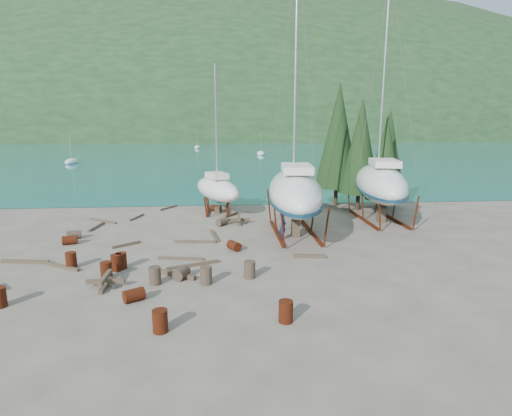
{
  "coord_description": "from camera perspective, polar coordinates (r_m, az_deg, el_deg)",
  "views": [
    {
      "loc": [
        0.27,
        -22.93,
        7.67
      ],
      "look_at": [
        2.41,
        3.0,
        2.22
      ],
      "focal_mm": 28.0,
      "sensor_mm": 36.0,
      "label": 1
    }
  ],
  "objects": [
    {
      "name": "drum_16",
      "position": [
        20.37,
        -14.22,
        -9.34
      ],
      "size": [
        0.58,
        0.58,
        0.88
      ],
      "primitive_type": "cylinder",
      "color": "#2D2823",
      "rests_on": "ground"
    },
    {
      "name": "timber_0",
      "position": [
        34.79,
        -16.69,
        -1.29
      ],
      "size": [
        0.8,
        2.23,
        0.14
      ],
      "primitive_type": "cube",
      "rotation": [
        0.0,
        0.0,
        2.84
      ],
      "color": "brown",
      "rests_on": "ground"
    },
    {
      "name": "drum_1",
      "position": [
        20.83,
        -10.59,
        -9.13
      ],
      "size": [
        0.88,
        1.04,
        0.58
      ],
      "primitive_type": "cylinder",
      "rotation": [
        1.57,
        0.0,
        2.74
      ],
      "color": "#2D2823",
      "rests_on": "ground"
    },
    {
      "name": "bay_water",
      "position": [
        338.01,
        -4.85,
        10.48
      ],
      "size": [
        700.0,
        700.0,
        0.0
      ],
      "primitive_type": "plane",
      "color": "#1A7284",
      "rests_on": "ground"
    },
    {
      "name": "drum_8",
      "position": [
        24.09,
        -24.9,
        -6.77
      ],
      "size": [
        0.58,
        0.58,
        0.88
      ],
      "primitive_type": "cylinder",
      "color": "#5C1A0F",
      "rests_on": "ground"
    },
    {
      "name": "ground",
      "position": [
        24.18,
        -5.14,
        -6.72
      ],
      "size": [
        600.0,
        600.0,
        0.0
      ],
      "primitive_type": "plane",
      "color": "#5B5148",
      "rests_on": "ground"
    },
    {
      "name": "cypress_far_right",
      "position": [
        39.1,
        18.39,
        7.62
      ],
      "size": [
        3.24,
        3.24,
        9.0
      ],
      "color": "black",
      "rests_on": "ground"
    },
    {
      "name": "drum_4",
      "position": [
        36.14,
        -5.71,
        -0.01
      ],
      "size": [
        1.02,
        0.84,
        0.58
      ],
      "primitive_type": "cylinder",
      "rotation": [
        1.57,
        0.0,
        1.23
      ],
      "color": "#5C1A0F",
      "rests_on": "ground"
    },
    {
      "name": "drum_5",
      "position": [
        19.94,
        -7.14,
        -9.53
      ],
      "size": [
        0.58,
        0.58,
        0.88
      ],
      "primitive_type": "cylinder",
      "color": "#2D2823",
      "rests_on": "ground"
    },
    {
      "name": "timber_9",
      "position": [
        38.05,
        -12.36,
        0.04
      ],
      "size": [
        1.41,
        2.05,
        0.15
      ],
      "primitive_type": "cube",
      "rotation": [
        0.0,
        0.0,
        2.56
      ],
      "color": "brown",
      "rests_on": "ground"
    },
    {
      "name": "timber_15",
      "position": [
        34.4,
        -21.04,
        -1.73
      ],
      "size": [
        2.55,
        1.79,
        0.15
      ],
      "primitive_type": "cube",
      "rotation": [
        0.0,
        0.0,
        0.98
      ],
      "color": "brown",
      "rests_on": "ground"
    },
    {
      "name": "timber_4",
      "position": [
        27.14,
        -17.99,
        -4.99
      ],
      "size": [
        1.62,
        1.3,
        0.17
      ],
      "primitive_type": "cube",
      "rotation": [
        0.0,
        0.0,
        2.23
      ],
      "color": "brown",
      "rests_on": "ground"
    },
    {
      "name": "drum_10",
      "position": [
        23.0,
        -18.69,
        -7.14
      ],
      "size": [
        0.58,
        0.58,
        0.88
      ],
      "primitive_type": "cylinder",
      "color": "#5C1A0F",
      "rests_on": "ground"
    },
    {
      "name": "drum_2",
      "position": [
        28.78,
        -25.05,
        -4.17
      ],
      "size": [
        0.99,
        0.76,
        0.58
      ],
      "primitive_type": "cylinder",
      "rotation": [
        1.57,
        0.0,
        1.79
      ],
      "color": "#5C1A0F",
      "rests_on": "ground"
    },
    {
      "name": "drum_14",
      "position": [
        22.78,
        -19.31,
        -7.36
      ],
      "size": [
        0.58,
        0.58,
        0.88
      ],
      "primitive_type": "cylinder",
      "color": "#5C1A0F",
      "rests_on": "ground"
    },
    {
      "name": "timber_5",
      "position": [
        22.51,
        -8.92,
        -8.02
      ],
      "size": [
        2.87,
        1.26,
        0.16
      ],
      "primitive_type": "cube",
      "rotation": [
        0.0,
        0.0,
        1.95
      ],
      "color": "brown",
      "rests_on": "ground"
    },
    {
      "name": "far_house_center",
      "position": [
        213.94,
        -10.33,
        10.37
      ],
      "size": [
        6.6,
        5.6,
        5.6
      ],
      "color": "beige",
      "rests_on": "ground"
    },
    {
      "name": "drum_12",
      "position": [
        18.83,
        -17.03,
        -11.8
      ],
      "size": [
        1.05,
        0.95,
        0.58
      ],
      "primitive_type": "cylinder",
      "rotation": [
        1.57,
        0.0,
        2.11
      ],
      "color": "#5C1A0F",
      "rests_on": "ground"
    },
    {
      "name": "timber_12",
      "position": [
        24.34,
        -25.87,
        -7.56
      ],
      "size": [
        2.16,
        1.38,
        0.17
      ],
      "primitive_type": "cube",
      "rotation": [
        0.0,
        0.0,
        1.03
      ],
      "color": "brown",
      "rests_on": "ground"
    },
    {
      "name": "cypress_back_left",
      "position": [
        38.47,
        11.66,
        10.09
      ],
      "size": [
        4.14,
        4.14,
        11.5
      ],
      "color": "black",
      "rests_on": "ground"
    },
    {
      "name": "worker",
      "position": [
        27.09,
        3.86,
        -2.55
      ],
      "size": [
        0.59,
        0.77,
        1.91
      ],
      "primitive_type": "imported",
      "rotation": [
        0.0,
        0.0,
        1.37
      ],
      "color": "navy",
      "rests_on": "ground"
    },
    {
      "name": "timber_17",
      "position": [
        32.61,
        -21.81,
        -2.49
      ],
      "size": [
        0.52,
        2.57,
        0.16
      ],
      "primitive_type": "cube",
      "rotation": [
        0.0,
        0.0,
        3.0
      ],
      "color": "brown",
      "rests_on": "ground"
    },
    {
      "name": "timber_1",
      "position": [
        23.79,
        7.71,
        -6.84
      ],
      "size": [
        1.88,
        0.43,
        0.19
      ],
      "primitive_type": "cube",
      "rotation": [
        0.0,
        0.0,
        1.44
      ],
      "color": "brown",
      "rests_on": "ground"
    },
    {
      "name": "timber_14",
      "position": [
        26.19,
        -30.09,
        -6.64
      ],
      "size": [
        2.79,
        0.57,
        0.18
      ],
      "primitive_type": "cube",
      "rotation": [
        0.0,
        0.0,
        1.43
      ],
      "color": "brown",
      "rests_on": "ground"
    },
    {
      "name": "timber_11",
      "position": [
        26.77,
        -8.7,
        -4.79
      ],
      "size": [
        2.74,
        0.48,
        0.15
      ],
      "primitive_type": "cube",
      "rotation": [
        0.0,
        0.0,
        1.45
      ],
      "color": "brown",
      "rests_on": "ground"
    },
    {
      "name": "cypress_mid_right",
      "position": [
        35.78,
        18.0,
        6.85
      ],
      "size": [
        3.06,
        3.06,
        8.5
      ],
      "color": "black",
      "rests_on": "ground"
    },
    {
      "name": "timber_10",
      "position": [
        28.04,
        -5.99,
        -3.94
      ],
      "size": [
        0.67,
        2.91,
        0.16
      ],
      "primitive_type": "cube",
      "rotation": [
        0.0,
        0.0,
        0.18
      ],
      "color": "brown",
      "rests_on": "ground"
    },
    {
      "name": "timber_6",
      "position": [
        34.3,
        -3.52,
        -0.95
      ],
      "size": [
        1.28,
        1.71,
        0.19
      ],
      "primitive_type": "cube",
      "rotation": [
        0.0,
        0.0,
        2.53
      ],
      "color": "brown",
      "rests_on": "ground"
    },
    {
      "name": "drum_3",
      "position": [
        15.98,
        -13.53,
        -15.42
      ],
      "size": [
        0.58,
        0.58,
        0.88
      ],
      "primitive_type": "cylinder",
      "color": "#5C1A0F",
      "rests_on": "ground"
    },
    {
      "name": "small_sailboat_shore",
      "position": [
        35.62,
        -5.57,
        2.76
      ],
      "size": [
        5.34,
        8.3,
        12.71
      ],
      "rotation": [
        0.0,
        0.0,
        0.39
      ],
      "color": "silver",
      "rests_on": "ground"
    },
    {
      "name": "moored_boat_left",
      "position": [
        88.58,
        -24.83,
        6.03
      ],
      "size": [
        2.0,
        5.0,
        6.05
      ],
      "color": "silver",
      "rests_on": "ground"
    },
    {
      "name": "timber_pile_fore",
      "position": [
        20.75,
        -20.71,
        -9.77
      ],
      "size": [
        1.8,
        1.8,
        0.6
      ],
      "color": "brown",
      "rests_on": "ground"
    },
    {
      "name": "far_house_right",
      "position": [
        215.05,
        3.28,
        10.54
      ],
      "size": [
        6.6,
        5.6,
        5.6
      ],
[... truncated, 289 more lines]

